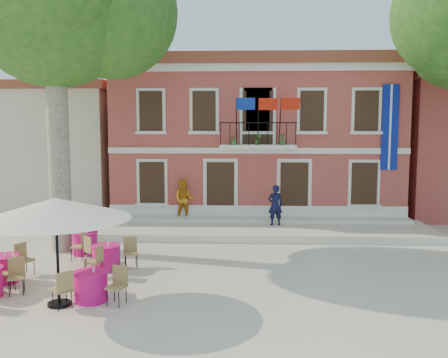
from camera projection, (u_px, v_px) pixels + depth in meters
ground at (199, 264)px, 16.01m from camera, size 90.00×90.00×0.00m
main_building at (256, 137)px, 25.41m from camera, size 13.50×9.59×7.50m
neighbor_west at (42, 146)px, 26.95m from camera, size 9.40×9.40×6.40m
terrace at (258, 230)px, 20.28m from camera, size 14.00×3.40×0.30m
plane_tree_west at (53, 2)px, 16.70m from camera, size 5.89×5.89×11.57m
patio_umbrella at (56, 209)px, 12.09m from camera, size 3.63×3.63×2.70m
pedestrian_navy at (275, 205)px, 20.43m from camera, size 0.68×0.52×1.67m
pedestrian_orange at (184, 199)px, 21.58m from camera, size 0.90×0.72×1.78m
cafe_table_1 at (91, 285)px, 12.62m from camera, size 1.83×1.78×0.95m
cafe_table_2 at (3, 267)px, 14.12m from camera, size 1.67×1.87×0.95m
cafe_table_3 at (85, 242)px, 17.12m from camera, size 0.90×1.93×0.95m
cafe_table_4 at (106, 256)px, 15.32m from camera, size 1.83×1.78×0.95m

